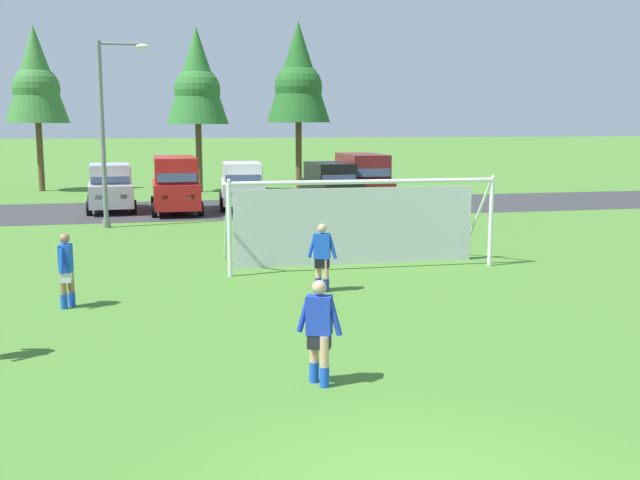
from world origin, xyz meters
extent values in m
plane|color=#477A2D|center=(0.00, 15.00, 0.00)|extent=(400.00, 400.00, 0.00)
cube|color=#333335|center=(0.00, 27.95, 0.00)|extent=(52.00, 8.40, 0.01)
sphere|color=white|center=(0.33, 6.89, 0.11)|extent=(0.22, 0.22, 0.22)
sphere|color=black|center=(0.33, 6.89, 0.12)|extent=(0.08, 0.08, 0.08)
sphere|color=red|center=(0.39, 6.89, 0.11)|extent=(0.07, 0.07, 0.07)
cylinder|color=white|center=(6.50, 12.10, 1.22)|extent=(0.12, 0.12, 2.44)
cylinder|color=white|center=(-0.82, 12.22, 1.22)|extent=(0.12, 0.12, 2.44)
cylinder|color=white|center=(2.84, 12.16, 2.44)|extent=(7.32, 0.24, 0.12)
cylinder|color=white|center=(6.51, 13.00, 1.34)|extent=(0.11, 1.95, 2.46)
cylinder|color=white|center=(-0.81, 13.12, 1.34)|extent=(0.11, 1.95, 2.46)
cube|color=silver|center=(2.85, 13.16, 1.10)|extent=(6.95, 0.15, 2.20)
cylinder|color=tan|center=(-0.33, 3.91, 0.40)|extent=(0.14, 0.14, 0.80)
cylinder|color=tan|center=(-0.23, 3.66, 0.40)|extent=(0.14, 0.14, 0.80)
cylinder|color=blue|center=(-0.33, 3.91, 0.16)|extent=(0.15, 0.15, 0.32)
cylinder|color=blue|center=(-0.23, 3.66, 0.16)|extent=(0.15, 0.15, 0.32)
cube|color=black|center=(-0.28, 3.79, 0.72)|extent=(0.40, 0.34, 0.28)
cube|color=#1E38B7|center=(-0.28, 3.79, 1.10)|extent=(0.44, 0.37, 0.60)
sphere|color=tan|center=(-0.28, 3.79, 1.53)|extent=(0.22, 0.22, 0.22)
cylinder|color=#1E38B7|center=(-0.49, 3.92, 1.08)|extent=(0.25, 0.18, 0.55)
cylinder|color=#1E38B7|center=(-0.07, 3.65, 1.08)|extent=(0.25, 0.18, 0.55)
cylinder|color=tan|center=(1.24, 9.92, 0.40)|extent=(0.14, 0.14, 0.80)
cylinder|color=tan|center=(1.08, 10.07, 0.40)|extent=(0.14, 0.14, 0.80)
cylinder|color=#232D99|center=(1.24, 9.92, 0.16)|extent=(0.15, 0.15, 0.32)
cylinder|color=#232D99|center=(1.08, 10.07, 0.16)|extent=(0.15, 0.15, 0.32)
cube|color=black|center=(1.16, 9.99, 0.72)|extent=(0.39, 0.32, 0.28)
cube|color=blue|center=(1.16, 9.99, 1.10)|extent=(0.44, 0.35, 0.60)
sphere|color=tan|center=(1.16, 9.99, 1.53)|extent=(0.22, 0.22, 0.22)
cylinder|color=blue|center=(1.38, 9.87, 1.08)|extent=(0.25, 0.16, 0.55)
cylinder|color=blue|center=(0.94, 10.12, 1.08)|extent=(0.25, 0.16, 0.55)
cylinder|color=#936B4C|center=(-4.54, 9.75, 0.40)|extent=(0.14, 0.14, 0.80)
cylinder|color=#936B4C|center=(-4.69, 9.56, 0.40)|extent=(0.14, 0.14, 0.80)
cylinder|color=blue|center=(-4.54, 9.75, 0.16)|extent=(0.15, 0.15, 0.32)
cylinder|color=blue|center=(-4.69, 9.56, 0.16)|extent=(0.15, 0.15, 0.32)
cube|color=silver|center=(-4.61, 9.66, 0.72)|extent=(0.25, 0.36, 0.28)
cube|color=blue|center=(-4.61, 9.66, 1.10)|extent=(0.27, 0.40, 0.60)
sphere|color=#936B4C|center=(-4.61, 9.66, 1.53)|extent=(0.22, 0.22, 0.22)
cylinder|color=blue|center=(-4.55, 9.90, 1.08)|extent=(0.11, 0.24, 0.55)
cylinder|color=blue|center=(-4.68, 9.41, 1.08)|extent=(0.11, 0.24, 0.55)
cube|color=#B2B2BC|center=(-4.75, 28.13, 0.82)|extent=(2.21, 4.72, 1.00)
cube|color=#B2B2BC|center=(-4.76, 28.33, 1.74)|extent=(1.95, 3.11, 0.84)
cube|color=#28384C|center=(-4.67, 26.91, 1.72)|extent=(1.64, 0.49, 0.71)
cube|color=#28384C|center=(-3.88, 28.39, 1.74)|extent=(0.21, 2.55, 0.59)
cube|color=white|center=(-4.08, 25.91, 0.87)|extent=(0.28, 0.10, 0.20)
cube|color=white|center=(-5.12, 25.84, 0.87)|extent=(0.28, 0.10, 0.20)
cube|color=#B21414|center=(-4.38, 30.42, 0.87)|extent=(0.28, 0.10, 0.20)
cube|color=#B21414|center=(-5.43, 30.35, 0.87)|extent=(0.28, 0.10, 0.20)
cylinder|color=black|center=(-3.71, 26.77, 0.32)|extent=(0.28, 0.65, 0.64)
cylinder|color=black|center=(-5.60, 26.64, 0.32)|extent=(0.28, 0.65, 0.64)
cylinder|color=black|center=(-3.90, 29.62, 0.32)|extent=(0.28, 0.65, 0.64)
cylinder|color=black|center=(-5.80, 29.49, 0.32)|extent=(0.28, 0.65, 0.64)
cube|color=red|center=(-1.84, 26.83, 0.87)|extent=(2.03, 4.83, 1.10)
cube|color=red|center=(-1.84, 27.03, 1.97)|extent=(1.87, 4.13, 1.10)
cube|color=#28384C|center=(-1.81, 25.06, 1.95)|extent=(1.67, 0.49, 0.91)
cube|color=#28384C|center=(-0.93, 27.05, 1.97)|extent=(0.09, 3.49, 0.77)
cube|color=white|center=(-1.27, 24.48, 0.92)|extent=(0.28, 0.08, 0.20)
cube|color=white|center=(-2.34, 24.47, 0.92)|extent=(0.28, 0.08, 0.20)
cube|color=#B21414|center=(-1.34, 29.20, 0.92)|extent=(0.28, 0.08, 0.20)
cube|color=#B21414|center=(-2.42, 29.19, 0.92)|extent=(0.28, 0.08, 0.20)
cylinder|color=black|center=(-0.84, 25.36, 0.32)|extent=(0.25, 0.64, 0.64)
cylinder|color=black|center=(-2.80, 25.33, 0.32)|extent=(0.25, 0.64, 0.64)
cylinder|color=black|center=(-0.89, 28.34, 0.32)|extent=(0.25, 0.64, 0.64)
cylinder|color=black|center=(-2.84, 28.31, 0.32)|extent=(0.25, 0.64, 0.64)
cube|color=silver|center=(1.31, 28.10, 0.82)|extent=(2.21, 4.72, 1.00)
cube|color=silver|center=(1.32, 28.30, 1.74)|extent=(1.95, 3.11, 0.84)
cube|color=#28384C|center=(1.23, 26.88, 1.72)|extent=(1.64, 0.49, 0.71)
cube|color=#28384C|center=(2.21, 28.24, 1.74)|extent=(0.22, 2.55, 0.59)
cube|color=white|center=(1.68, 25.81, 0.87)|extent=(0.28, 0.10, 0.20)
cube|color=white|center=(0.63, 25.88, 0.87)|extent=(0.28, 0.10, 0.20)
cube|color=#B21414|center=(1.99, 30.32, 0.87)|extent=(0.28, 0.10, 0.20)
cube|color=#B21414|center=(0.95, 30.39, 0.87)|extent=(0.28, 0.10, 0.20)
cylinder|color=black|center=(2.16, 26.61, 0.32)|extent=(0.28, 0.66, 0.64)
cylinder|color=black|center=(0.26, 26.74, 0.32)|extent=(0.28, 0.66, 0.64)
cylinder|color=black|center=(2.36, 29.45, 0.32)|extent=(0.28, 0.66, 0.64)
cylinder|color=black|center=(0.46, 29.59, 0.32)|extent=(0.28, 0.66, 0.64)
cube|color=black|center=(5.42, 27.11, 0.82)|extent=(2.20, 4.72, 1.00)
cube|color=black|center=(5.40, 27.31, 1.74)|extent=(1.95, 3.11, 0.84)
cube|color=#28384C|center=(5.50, 25.90, 1.72)|extent=(1.64, 0.49, 0.71)
cube|color=#28384C|center=(6.28, 27.37, 1.74)|extent=(0.21, 2.55, 0.59)
cube|color=white|center=(6.09, 24.89, 0.87)|extent=(0.28, 0.10, 0.20)
cube|color=white|center=(5.05, 24.82, 0.87)|extent=(0.28, 0.10, 0.20)
cube|color=#B21414|center=(5.79, 29.40, 0.87)|extent=(0.28, 0.10, 0.20)
cube|color=#B21414|center=(4.74, 29.33, 0.87)|extent=(0.28, 0.10, 0.20)
cylinder|color=black|center=(6.46, 25.76, 0.32)|extent=(0.28, 0.65, 0.64)
cylinder|color=black|center=(4.56, 25.63, 0.32)|extent=(0.28, 0.65, 0.64)
cylinder|color=black|center=(6.27, 28.60, 0.32)|extent=(0.28, 0.65, 0.64)
cylinder|color=black|center=(4.37, 28.47, 0.32)|extent=(0.28, 0.65, 0.64)
cube|color=maroon|center=(7.30, 28.16, 0.87)|extent=(2.01, 4.82, 1.10)
cube|color=maroon|center=(7.31, 28.36, 1.97)|extent=(1.85, 4.12, 1.10)
cube|color=#28384C|center=(7.28, 26.39, 1.95)|extent=(1.67, 0.48, 0.91)
cube|color=#28384C|center=(8.22, 28.34, 1.97)|extent=(0.08, 3.49, 0.77)
cube|color=white|center=(7.82, 25.79, 0.92)|extent=(0.28, 0.08, 0.20)
cube|color=white|center=(6.74, 25.80, 0.92)|extent=(0.28, 0.08, 0.20)
cube|color=#B21414|center=(7.87, 30.51, 0.92)|extent=(0.28, 0.08, 0.20)
cube|color=#B21414|center=(6.79, 30.52, 0.92)|extent=(0.28, 0.08, 0.20)
cylinder|color=black|center=(8.27, 26.66, 0.32)|extent=(0.25, 0.64, 0.64)
cylinder|color=black|center=(6.31, 26.68, 0.32)|extent=(0.25, 0.64, 0.64)
cylinder|color=black|center=(8.30, 29.63, 0.32)|extent=(0.25, 0.64, 0.64)
cylinder|color=black|center=(6.34, 29.65, 0.32)|extent=(0.25, 0.64, 0.64)
cylinder|color=brown|center=(-9.43, 39.82, 2.02)|extent=(0.36, 0.36, 4.05)
cone|color=#387533|center=(-9.43, 39.82, 6.88)|extent=(3.64, 3.64, 5.67)
sphere|color=#387533|center=(-9.43, 39.82, 6.03)|extent=(2.73, 2.73, 2.73)
cylinder|color=brown|center=(-0.19, 37.10, 1.99)|extent=(0.36, 0.36, 3.98)
cone|color=#2D702D|center=(-0.19, 37.10, 6.76)|extent=(3.58, 3.58, 5.57)
sphere|color=#2D702D|center=(-0.19, 37.10, 5.93)|extent=(2.69, 2.69, 2.69)
cylinder|color=brown|center=(5.49, 35.51, 2.04)|extent=(0.36, 0.36, 4.08)
cone|color=#236023|center=(5.49, 35.51, 6.94)|extent=(3.68, 3.68, 5.72)
sphere|color=#236023|center=(5.49, 35.51, 6.09)|extent=(2.76, 2.76, 2.76)
cylinder|color=slate|center=(-4.61, 22.53, 3.53)|extent=(0.18, 0.18, 7.06)
cylinder|color=slate|center=(-4.61, 22.53, 0.15)|extent=(0.32, 0.32, 0.30)
cylinder|color=slate|center=(-3.81, 22.53, 6.96)|extent=(1.60, 0.10, 0.10)
ellipsoid|color=white|center=(-3.01, 22.53, 6.88)|extent=(0.48, 0.28, 0.20)
camera|label=1|loc=(-2.60, -6.75, 3.96)|focal=41.10mm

